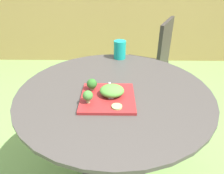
% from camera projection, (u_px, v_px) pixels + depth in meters
% --- Properties ---
extents(bamboo_fence, '(8.00, 0.08, 1.38)m').
position_uv_depth(bamboo_fence, '(115.00, 15.00, 2.96)').
color(bamboo_fence, '#9E7F47').
rests_on(bamboo_fence, ground_plane).
extents(patio_table, '(1.00, 1.00, 0.74)m').
position_uv_depth(patio_table, '(115.00, 124.00, 1.17)').
color(patio_table, '#423D38').
rests_on(patio_table, ground_plane).
extents(patio_chair, '(0.58, 0.58, 0.90)m').
position_uv_depth(patio_chair, '(152.00, 59.00, 1.95)').
color(patio_chair, '#332D28').
rests_on(patio_chair, ground_plane).
extents(salad_plate, '(0.26, 0.26, 0.01)m').
position_uv_depth(salad_plate, '(109.00, 98.00, 0.97)').
color(salad_plate, maroon).
rests_on(salad_plate, patio_table).
extents(drinking_glass, '(0.08, 0.08, 0.12)m').
position_uv_depth(drinking_glass, '(120.00, 51.00, 1.40)').
color(drinking_glass, '#149989').
rests_on(drinking_glass, patio_table).
extents(fork, '(0.03, 0.15, 0.00)m').
position_uv_depth(fork, '(111.00, 92.00, 1.00)').
color(fork, silver).
rests_on(fork, salad_plate).
extents(lettuce_mound, '(0.12, 0.10, 0.05)m').
position_uv_depth(lettuce_mound, '(113.00, 91.00, 0.97)').
color(lettuce_mound, '#519338').
rests_on(lettuce_mound, salad_plate).
extents(broccoli_floret_0, '(0.05, 0.05, 0.06)m').
position_uv_depth(broccoli_floret_0, '(93.00, 84.00, 1.01)').
color(broccoli_floret_0, '#99B770').
rests_on(broccoli_floret_0, salad_plate).
extents(broccoli_floret_1, '(0.05, 0.05, 0.06)m').
position_uv_depth(broccoli_floret_1, '(89.00, 96.00, 0.91)').
color(broccoli_floret_1, '#99B770').
rests_on(broccoli_floret_1, salad_plate).
extents(cucumber_slice_0, '(0.05, 0.05, 0.01)m').
position_uv_depth(cucumber_slice_0, '(118.00, 107.00, 0.89)').
color(cucumber_slice_0, '#8EB766').
rests_on(cucumber_slice_0, salad_plate).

